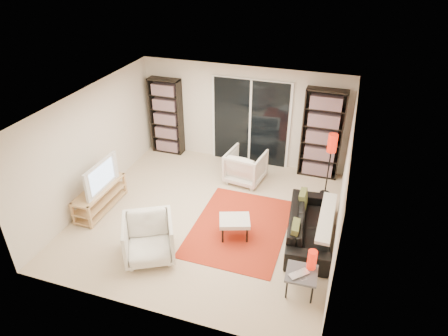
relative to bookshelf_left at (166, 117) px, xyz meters
The scene contains 20 objects.
floor 3.19m from the bookshelf_left, 50.10° to the right, with size 5.00×5.00×0.00m, color beige.
wall_back 1.97m from the bookshelf_left, ahead, with size 5.00×0.02×2.40m, color beige.
wall_front 5.22m from the bookshelf_left, 68.02° to the right, with size 5.00×0.02×2.40m, color beige.
wall_left 2.41m from the bookshelf_left, 103.27° to the right, with size 0.02×5.00×2.40m, color beige.
wall_right 5.03m from the bookshelf_left, 27.66° to the right, with size 0.02×5.00×2.40m, color beige.
ceiling 3.36m from the bookshelf_left, 50.10° to the right, with size 5.00×5.00×0.02m, color white.
sliding_door 2.16m from the bookshelf_left, ahead, with size 1.92×0.08×2.16m.
bookshelf_left is the anchor object (origin of this frame).
bookshelf_right 3.85m from the bookshelf_left, ahead, with size 0.90×0.30×2.10m.
tv_stand 2.87m from the bookshelf_left, 94.81° to the right, with size 0.44×1.36×0.50m.
tv 2.79m from the bookshelf_left, 94.40° to the right, with size 1.06×0.14×0.61m, color black.
rug 3.79m from the bookshelf_left, 42.97° to the right, with size 1.75×2.37×0.01m, color #AE2B15.
sofa 4.70m from the bookshelf_left, 30.94° to the right, with size 1.98×0.78×0.58m, color black.
armchair_back 2.51m from the bookshelf_left, 18.88° to the right, with size 0.80×0.82×0.75m, color silver.
armchair_front 4.05m from the bookshelf_left, 69.56° to the right, with size 0.84×0.86×0.78m, color silver.
ottoman 3.88m from the bookshelf_left, 46.26° to the right, with size 0.68×0.61×0.40m.
side_table 5.53m from the bookshelf_left, 42.81° to the right, with size 0.50×0.50×0.40m.
laptop 5.59m from the bookshelf_left, 43.52° to the right, with size 0.33×0.21×0.03m, color silver.
table_lamp 5.50m from the bookshelf_left, 40.75° to the right, with size 0.15×0.15×0.33m, color red.
floor_lamp 4.20m from the bookshelf_left, 10.70° to the right, with size 0.22×0.22×1.44m.
Camera 1 is at (2.35, -6.07, 4.91)m, focal length 32.00 mm.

